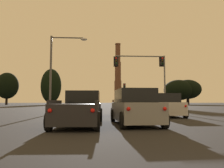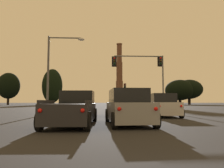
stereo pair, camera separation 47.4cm
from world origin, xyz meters
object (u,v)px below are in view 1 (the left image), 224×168
object	(u,v)px
pickup_truck_left_lane_second	(81,109)
traffic_light_overhead_right	(148,68)
smokestack	(118,80)
traffic_light_far_right	(125,91)
suv_center_lane_second	(135,107)
sedan_center_lane_front	(125,108)
street_lamp	(57,65)
suv_right_lane_front	(165,105)
sedan_left_lane_front	(86,108)

from	to	relation	value
pickup_truck_left_lane_second	traffic_light_overhead_right	distance (m)	15.95
smokestack	pickup_truck_left_lane_second	bearing A→B (deg)	-95.88
smokestack	traffic_light_overhead_right	bearing A→B (deg)	-93.52
pickup_truck_left_lane_second	traffic_light_far_right	world-z (taller)	traffic_light_far_right
suv_center_lane_second	traffic_light_overhead_right	size ratio (longest dim) A/B	0.74
sedan_center_lane_front	traffic_light_far_right	world-z (taller)	traffic_light_far_right
street_lamp	smokestack	distance (m)	135.45
suv_center_lane_second	suv_right_lane_front	distance (m)	6.99
traffic_light_overhead_right	street_lamp	world-z (taller)	street_lamp
suv_right_lane_front	sedan_center_lane_front	world-z (taller)	suv_right_lane_front
suv_right_lane_front	traffic_light_far_right	distance (m)	43.01
suv_right_lane_front	pickup_truck_left_lane_second	bearing A→B (deg)	-135.12
suv_center_lane_second	street_lamp	xyz separation A→B (m)	(-5.87, 9.42, 3.85)
traffic_light_far_right	smokestack	bearing A→B (deg)	86.08
suv_center_lane_second	sedan_left_lane_front	distance (m)	6.94
pickup_truck_left_lane_second	suv_right_lane_front	distance (m)	8.77
traffic_light_overhead_right	smokestack	distance (m)	130.16
pickup_truck_left_lane_second	traffic_light_overhead_right	bearing A→B (deg)	65.80
traffic_light_far_right	smokestack	world-z (taller)	smokestack
suv_center_lane_second	traffic_light_overhead_right	xyz separation A→B (m)	(3.95, 13.76, 4.25)
sedan_center_lane_front	traffic_light_overhead_right	size ratio (longest dim) A/B	0.71
sedan_center_lane_front	traffic_light_far_right	xyz separation A→B (m)	(5.11, 41.96, 3.52)
pickup_truck_left_lane_second	suv_right_lane_front	size ratio (longest dim) A/B	1.13
street_lamp	smokestack	size ratio (longest dim) A/B	0.17
sedan_left_lane_front	street_lamp	bearing A→B (deg)	132.70
traffic_light_overhead_right	sedan_left_lane_front	bearing A→B (deg)	-132.56
traffic_light_overhead_right	street_lamp	distance (m)	10.74
pickup_truck_left_lane_second	traffic_light_far_right	distance (m)	49.69
traffic_light_overhead_right	sedan_center_lane_front	bearing A→B (deg)	-117.84
sedan_left_lane_front	street_lamp	distance (m)	5.93
suv_center_lane_second	suv_right_lane_front	world-z (taller)	same
sedan_left_lane_front	street_lamp	size ratio (longest dim) A/B	0.63
street_lamp	smokestack	world-z (taller)	smokestack
smokestack	sedan_center_lane_front	bearing A→B (deg)	-94.85
street_lamp	traffic_light_far_right	bearing A→B (deg)	74.01
sedan_center_lane_front	suv_center_lane_second	bearing A→B (deg)	-95.10
suv_center_lane_second	sedan_left_lane_front	bearing A→B (deg)	112.19
traffic_light_far_right	street_lamp	world-z (taller)	street_lamp
sedan_left_lane_front	traffic_light_far_right	size ratio (longest dim) A/B	0.74
suv_center_lane_second	sedan_center_lane_front	xyz separation A→B (m)	(0.33, 6.92, -0.23)
suv_center_lane_second	smokestack	xyz separation A→B (m)	(11.90, 143.13, 16.15)
sedan_center_lane_front	traffic_light_overhead_right	xyz separation A→B (m)	(3.61, 6.84, 4.48)
pickup_truck_left_lane_second	sedan_left_lane_front	bearing A→B (deg)	92.66
smokestack	street_lamp	bearing A→B (deg)	-97.57
suv_right_lane_front	sedan_center_lane_front	distance (m)	3.31
suv_right_lane_front	suv_center_lane_second	bearing A→B (deg)	-118.81
sedan_center_lane_front	smokestack	xyz separation A→B (m)	(11.56, 136.21, 16.38)
sedan_center_lane_front	traffic_light_far_right	bearing A→B (deg)	80.72
suv_center_lane_second	traffic_light_overhead_right	distance (m)	14.93
suv_center_lane_second	street_lamp	distance (m)	11.75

